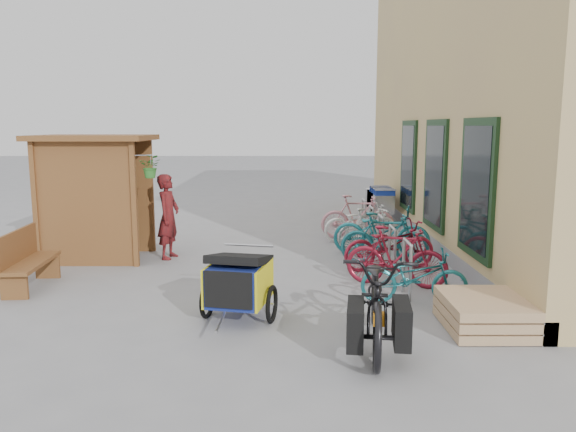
{
  "coord_description": "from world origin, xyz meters",
  "views": [
    {
      "loc": [
        0.47,
        -8.26,
        2.58
      ],
      "look_at": [
        0.5,
        1.5,
        1.0
      ],
      "focal_mm": 35.0,
      "sensor_mm": 36.0,
      "label": 1
    }
  ],
  "objects_px": {
    "pallet_stack": "(484,313)",
    "bike_0": "(414,277)",
    "bike_1": "(397,257)",
    "bike_6": "(360,223)",
    "cargo_bike": "(378,298)",
    "person_kiosk": "(168,217)",
    "kiosk": "(91,180)",
    "bike_7": "(358,217)",
    "bike_2": "(390,245)",
    "shopping_carts": "(379,200)",
    "bike_4": "(381,231)",
    "bike_3": "(385,239)",
    "bench": "(26,259)",
    "child_trailer": "(239,281)",
    "bike_5": "(370,229)"
  },
  "relations": [
    {
      "from": "child_trailer",
      "to": "cargo_bike",
      "type": "xyz_separation_m",
      "value": [
        1.7,
        -0.93,
        0.05
      ]
    },
    {
      "from": "person_kiosk",
      "to": "bike_7",
      "type": "distance_m",
      "value": 4.4
    },
    {
      "from": "bike_3",
      "to": "pallet_stack",
      "type": "bearing_deg",
      "value": -160.55
    },
    {
      "from": "kiosk",
      "to": "bike_7",
      "type": "height_order",
      "value": "kiosk"
    },
    {
      "from": "person_kiosk",
      "to": "cargo_bike",
      "type": "bearing_deg",
      "value": -131.1
    },
    {
      "from": "cargo_bike",
      "to": "bike_1",
      "type": "relative_size",
      "value": 1.42
    },
    {
      "from": "kiosk",
      "to": "person_kiosk",
      "type": "height_order",
      "value": "kiosk"
    },
    {
      "from": "kiosk",
      "to": "bike_4",
      "type": "distance_m",
      "value": 5.74
    },
    {
      "from": "shopping_carts",
      "to": "bike_4",
      "type": "height_order",
      "value": "bike_4"
    },
    {
      "from": "child_trailer",
      "to": "bike_7",
      "type": "distance_m",
      "value": 5.92
    },
    {
      "from": "bike_7",
      "to": "bike_0",
      "type": "bearing_deg",
      "value": -174.67
    },
    {
      "from": "bike_3",
      "to": "bike_1",
      "type": "bearing_deg",
      "value": -174.51
    },
    {
      "from": "shopping_carts",
      "to": "bike_1",
      "type": "relative_size",
      "value": 1.11
    },
    {
      "from": "bench",
      "to": "shopping_carts",
      "type": "bearing_deg",
      "value": 40.09
    },
    {
      "from": "bike_1",
      "to": "bike_6",
      "type": "bearing_deg",
      "value": 21.24
    },
    {
      "from": "cargo_bike",
      "to": "bike_1",
      "type": "xyz_separation_m",
      "value": [
        0.71,
        2.49,
        -0.09
      ]
    },
    {
      "from": "kiosk",
      "to": "bike_0",
      "type": "height_order",
      "value": "kiosk"
    },
    {
      "from": "bike_0",
      "to": "bike_4",
      "type": "distance_m",
      "value": 3.07
    },
    {
      "from": "bike_1",
      "to": "bike_6",
      "type": "xyz_separation_m",
      "value": [
        -0.12,
        3.54,
        -0.06
      ]
    },
    {
      "from": "bike_0",
      "to": "bike_1",
      "type": "xyz_separation_m",
      "value": [
        -0.09,
        0.9,
        0.09
      ]
    },
    {
      "from": "child_trailer",
      "to": "bike_3",
      "type": "distance_m",
      "value": 3.9
    },
    {
      "from": "cargo_bike",
      "to": "child_trailer",
      "type": "bearing_deg",
      "value": 158.92
    },
    {
      "from": "bike_1",
      "to": "bike_2",
      "type": "height_order",
      "value": "bike_1"
    },
    {
      "from": "bike_1",
      "to": "bike_6",
      "type": "relative_size",
      "value": 1.0
    },
    {
      "from": "bike_6",
      "to": "pallet_stack",
      "type": "bearing_deg",
      "value": -179.18
    },
    {
      "from": "shopping_carts",
      "to": "bike_4",
      "type": "bearing_deg",
      "value": -98.77
    },
    {
      "from": "bike_1",
      "to": "bike_3",
      "type": "distance_m",
      "value": 1.47
    },
    {
      "from": "bench",
      "to": "cargo_bike",
      "type": "relative_size",
      "value": 0.65
    },
    {
      "from": "bike_0",
      "to": "bike_7",
      "type": "relative_size",
      "value": 0.92
    },
    {
      "from": "cargo_bike",
      "to": "bike_2",
      "type": "relative_size",
      "value": 1.34
    },
    {
      "from": "bench",
      "to": "bike_5",
      "type": "distance_m",
      "value": 6.54
    },
    {
      "from": "cargo_bike",
      "to": "person_kiosk",
      "type": "distance_m",
      "value": 5.59
    },
    {
      "from": "bike_2",
      "to": "bike_7",
      "type": "height_order",
      "value": "bike_7"
    },
    {
      "from": "pallet_stack",
      "to": "child_trailer",
      "type": "relative_size",
      "value": 0.72
    },
    {
      "from": "pallet_stack",
      "to": "bike_0",
      "type": "relative_size",
      "value": 0.78
    },
    {
      "from": "child_trailer",
      "to": "bike_0",
      "type": "height_order",
      "value": "child_trailer"
    },
    {
      "from": "bike_0",
      "to": "bike_4",
      "type": "xyz_separation_m",
      "value": [
        0.03,
        3.07,
        0.1
      ]
    },
    {
      "from": "bike_7",
      "to": "pallet_stack",
      "type": "bearing_deg",
      "value": -168.64
    },
    {
      "from": "kiosk",
      "to": "pallet_stack",
      "type": "distance_m",
      "value": 7.5
    },
    {
      "from": "kiosk",
      "to": "shopping_carts",
      "type": "xyz_separation_m",
      "value": [
        6.28,
        4.35,
        -0.99
      ]
    },
    {
      "from": "person_kiosk",
      "to": "bike_0",
      "type": "distance_m",
      "value": 5.07
    },
    {
      "from": "pallet_stack",
      "to": "bike_3",
      "type": "height_order",
      "value": "bike_3"
    },
    {
      "from": "bike_0",
      "to": "bike_3",
      "type": "relative_size",
      "value": 0.94
    },
    {
      "from": "bike_1",
      "to": "kiosk",
      "type": "bearing_deg",
      "value": 89.89
    },
    {
      "from": "bike_4",
      "to": "bike_5",
      "type": "relative_size",
      "value": 1.3
    },
    {
      "from": "bench",
      "to": "bike_7",
      "type": "distance_m",
      "value": 7.04
    },
    {
      "from": "bench",
      "to": "child_trailer",
      "type": "height_order",
      "value": "bench"
    },
    {
      "from": "cargo_bike",
      "to": "bike_2",
      "type": "height_order",
      "value": "cargo_bike"
    },
    {
      "from": "bike_5",
      "to": "bike_6",
      "type": "xyz_separation_m",
      "value": [
        -0.1,
        0.8,
        -0.01
      ]
    },
    {
      "from": "cargo_bike",
      "to": "bike_7",
      "type": "relative_size",
      "value": 1.38
    }
  ]
}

